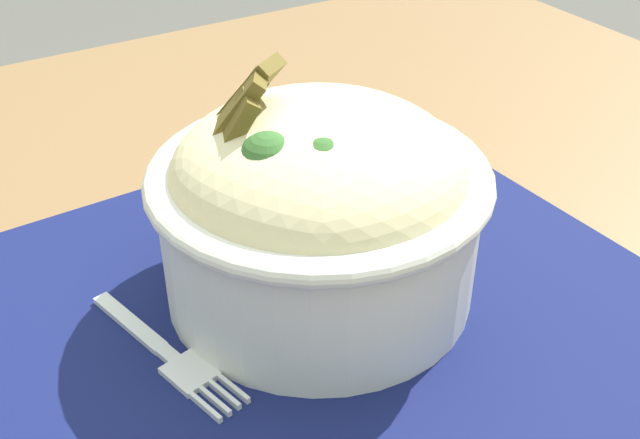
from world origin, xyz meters
TOP-DOWN VIEW (x-y plane):
  - table at (0.00, 0.00)m, footprint 1.10×0.91m
  - placemat at (-0.01, 0.01)m, footprint 0.47×0.37m
  - bowl at (-0.05, 0.00)m, footprint 0.23×0.23m
  - fork at (0.05, 0.01)m, footprint 0.04×0.12m

SIDE VIEW (x-z plane):
  - table at x=0.00m, z-range 0.30..1.03m
  - placemat at x=-0.01m, z-range 0.73..0.73m
  - fork at x=0.05m, z-range 0.73..0.73m
  - bowl at x=-0.05m, z-range 0.72..0.86m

